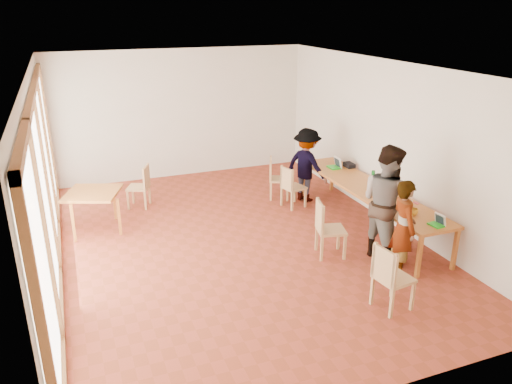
% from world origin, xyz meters
% --- Properties ---
extents(ground, '(8.00, 8.00, 0.00)m').
position_xyz_m(ground, '(0.00, 0.00, 0.00)').
color(ground, maroon).
rests_on(ground, ground).
extents(wall_back, '(6.00, 0.10, 3.00)m').
position_xyz_m(wall_back, '(0.00, 4.00, 1.50)').
color(wall_back, beige).
rests_on(wall_back, ground).
extents(wall_front, '(6.00, 0.10, 3.00)m').
position_xyz_m(wall_front, '(0.00, -4.00, 1.50)').
color(wall_front, beige).
rests_on(wall_front, ground).
extents(wall_right, '(0.10, 8.00, 3.00)m').
position_xyz_m(wall_right, '(3.00, 0.00, 1.50)').
color(wall_right, beige).
rests_on(wall_right, ground).
extents(window_wall, '(0.10, 8.00, 3.00)m').
position_xyz_m(window_wall, '(-2.96, 0.00, 1.50)').
color(window_wall, white).
rests_on(window_wall, ground).
extents(ceiling, '(6.00, 8.00, 0.04)m').
position_xyz_m(ceiling, '(0.00, 0.00, 3.02)').
color(ceiling, white).
rests_on(ceiling, wall_back).
extents(communal_table, '(0.80, 4.00, 0.75)m').
position_xyz_m(communal_table, '(2.50, -0.22, 0.70)').
color(communal_table, '#A96025').
rests_on(communal_table, ground).
extents(side_table, '(0.90, 0.90, 0.75)m').
position_xyz_m(side_table, '(-2.27, 1.41, 0.67)').
color(side_table, '#A96025').
rests_on(side_table, ground).
extents(chair_near, '(0.50, 0.50, 0.50)m').
position_xyz_m(chair_near, '(1.21, -2.70, 0.58)').
color(chair_near, tan).
rests_on(chair_near, ground).
extents(chair_mid, '(0.54, 0.54, 0.51)m').
position_xyz_m(chair_mid, '(1.18, -1.00, 0.58)').
color(chair_mid, tan).
rests_on(chair_mid, ground).
extents(chair_far, '(0.49, 0.49, 0.46)m').
position_xyz_m(chair_far, '(1.53, 1.12, 0.53)').
color(chair_far, tan).
rests_on(chair_far, ground).
extents(chair_empty, '(0.54, 0.54, 0.47)m').
position_xyz_m(chair_empty, '(1.45, 1.74, 0.54)').
color(chair_empty, tan).
rests_on(chair_empty, ground).
extents(chair_spare, '(0.54, 0.54, 0.47)m').
position_xyz_m(chair_spare, '(-1.26, 2.24, 0.54)').
color(chair_spare, tan).
rests_on(chair_spare, ground).
extents(person_near, '(0.46, 0.61, 1.52)m').
position_xyz_m(person_near, '(2.00, -1.92, 0.76)').
color(person_near, gray).
rests_on(person_near, ground).
extents(person_mid, '(0.85, 1.02, 1.90)m').
position_xyz_m(person_mid, '(2.08, -1.34, 0.95)').
color(person_mid, gray).
rests_on(person_mid, ground).
extents(person_far, '(0.95, 1.16, 1.56)m').
position_xyz_m(person_far, '(2.02, 1.37, 0.78)').
color(person_far, gray).
rests_on(person_far, ground).
extents(laptop_near, '(0.21, 0.24, 0.18)m').
position_xyz_m(laptop_near, '(2.56, -2.01, 0.80)').
color(laptop_near, green).
rests_on(laptop_near, communal_table).
extents(laptop_mid, '(0.29, 0.30, 0.21)m').
position_xyz_m(laptop_mid, '(2.68, -0.26, 0.81)').
color(laptop_mid, green).
rests_on(laptop_mid, communal_table).
extents(laptop_far, '(0.23, 0.27, 0.22)m').
position_xyz_m(laptop_far, '(2.54, 1.08, 0.81)').
color(laptop_far, green).
rests_on(laptop_far, communal_table).
extents(yellow_mug, '(0.17, 0.17, 0.11)m').
position_xyz_m(yellow_mug, '(2.47, -1.54, 0.80)').
color(yellow_mug, gold).
rests_on(yellow_mug, communal_table).
extents(green_bottle, '(0.07, 0.07, 0.28)m').
position_xyz_m(green_bottle, '(2.66, -0.09, 0.89)').
color(green_bottle, '#0F621B').
rests_on(green_bottle, communal_table).
extents(clear_glass, '(0.07, 0.07, 0.09)m').
position_xyz_m(clear_glass, '(2.67, -1.19, 0.80)').
color(clear_glass, silver).
rests_on(clear_glass, communal_table).
extents(condiment_cup, '(0.08, 0.08, 0.06)m').
position_xyz_m(condiment_cup, '(2.74, -0.18, 0.78)').
color(condiment_cup, white).
rests_on(condiment_cup, communal_table).
extents(pink_phone, '(0.05, 0.10, 0.01)m').
position_xyz_m(pink_phone, '(2.83, -1.16, 0.76)').
color(pink_phone, '#BE3340').
rests_on(pink_phone, communal_table).
extents(black_pouch, '(0.16, 0.26, 0.09)m').
position_xyz_m(black_pouch, '(2.82, 1.02, 0.80)').
color(black_pouch, black).
rests_on(black_pouch, communal_table).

